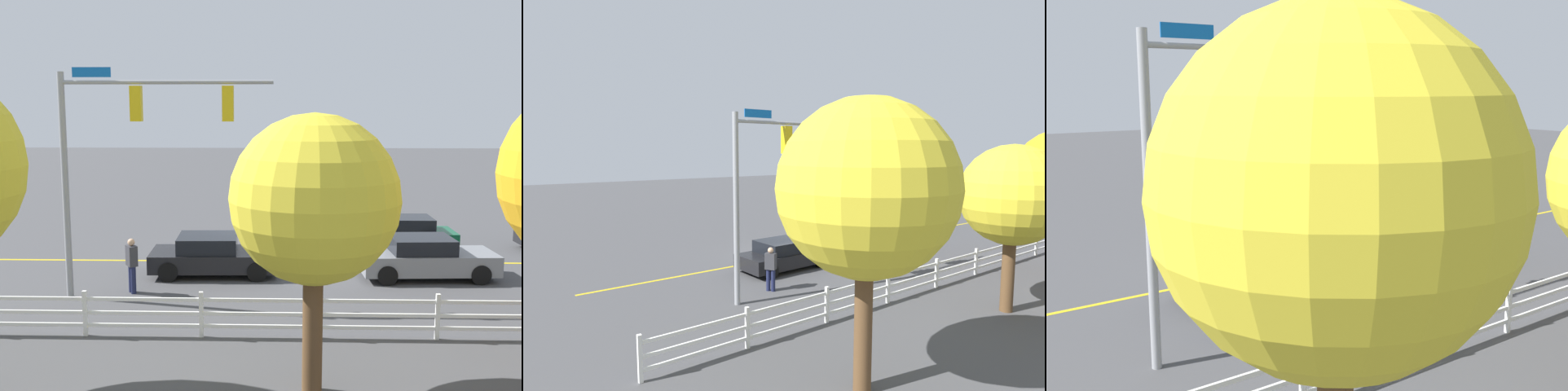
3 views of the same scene
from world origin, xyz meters
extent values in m
plane|color=#444447|center=(0.00, 0.00, 0.00)|extent=(120.00, 120.00, 0.00)
cube|color=gold|center=(-4.00, 0.00, 0.00)|extent=(28.00, 0.16, 0.01)
cylinder|color=gray|center=(5.64, 4.36, 3.31)|extent=(0.20, 0.20, 6.62)
cylinder|color=gray|center=(2.62, 4.36, 6.32)|extent=(6.05, 0.12, 0.12)
cube|color=#0C59B2|center=(4.74, 4.38, 6.60)|extent=(1.10, 0.03, 0.28)
cube|color=gold|center=(3.50, 4.36, 5.72)|extent=(0.32, 0.28, 1.00)
sphere|color=red|center=(3.50, 4.21, 6.04)|extent=(0.17, 0.17, 0.17)
sphere|color=orange|center=(3.50, 4.21, 5.72)|extent=(0.17, 0.17, 0.17)
sphere|color=#148C19|center=(3.50, 4.21, 5.40)|extent=(0.17, 0.17, 0.17)
cube|color=gold|center=(0.88, 4.36, 5.72)|extent=(0.32, 0.28, 1.00)
sphere|color=red|center=(0.88, 4.21, 6.04)|extent=(0.17, 0.17, 0.17)
sphere|color=orange|center=(0.88, 4.21, 5.72)|extent=(0.17, 0.17, 0.17)
sphere|color=#148C19|center=(0.88, 4.21, 5.40)|extent=(0.17, 0.17, 0.17)
cube|color=black|center=(1.61, 1.71, 0.52)|extent=(4.30, 2.07, 0.60)
cube|color=black|center=(1.82, 1.71, 1.08)|extent=(2.02, 1.80, 0.52)
cylinder|color=black|center=(0.20, 0.75, 0.32)|extent=(0.65, 0.24, 0.64)
cylinder|color=black|center=(0.14, 2.56, 0.32)|extent=(0.65, 0.24, 0.64)
cylinder|color=black|center=(3.08, 0.85, 0.32)|extent=(0.65, 0.24, 0.64)
cylinder|color=black|center=(3.01, 2.66, 0.32)|extent=(0.65, 0.24, 0.64)
cube|color=slate|center=(-5.49, 1.95, 0.55)|extent=(4.49, 2.01, 0.66)
cube|color=black|center=(-5.27, 1.96, 1.13)|extent=(2.09, 1.71, 0.50)
cylinder|color=black|center=(-6.94, 1.04, 0.32)|extent=(0.65, 0.25, 0.64)
cylinder|color=black|center=(-7.03, 2.71, 0.32)|extent=(0.65, 0.25, 0.64)
cylinder|color=black|center=(-3.95, 1.19, 0.32)|extent=(0.65, 0.25, 0.64)
cylinder|color=black|center=(-4.04, 2.86, 0.32)|extent=(0.65, 0.25, 0.64)
cube|color=#0C4C2D|center=(-5.46, -2.07, 0.50)|extent=(4.10, 1.79, 0.56)
cube|color=black|center=(-5.66, -2.07, 1.04)|extent=(1.91, 1.60, 0.53)
cylinder|color=black|center=(-4.07, -1.24, 0.32)|extent=(0.64, 0.22, 0.64)
cylinder|color=black|center=(-4.06, -2.88, 0.32)|extent=(0.64, 0.22, 0.64)
cylinder|color=black|center=(-6.85, -1.25, 0.32)|extent=(0.64, 0.22, 0.64)
cylinder|color=black|center=(-6.84, -2.90, 0.32)|extent=(0.64, 0.22, 0.64)
cylinder|color=#191E3F|center=(3.94, 3.79, 0.42)|extent=(0.16, 0.16, 0.85)
cylinder|color=#191E3F|center=(3.83, 3.96, 0.42)|extent=(0.16, 0.16, 0.85)
cube|color=#333338|center=(3.89, 3.87, 1.16)|extent=(0.43, 0.48, 0.62)
sphere|color=tan|center=(3.89, 3.87, 1.58)|extent=(0.22, 0.22, 0.22)
cube|color=white|center=(-4.44, 7.40, 0.57)|extent=(0.10, 0.10, 1.15)
cube|color=white|center=(-1.56, 7.40, 0.57)|extent=(0.10, 0.10, 1.15)
cube|color=white|center=(1.33, 7.40, 0.57)|extent=(0.10, 0.10, 1.15)
cube|color=white|center=(4.22, 7.40, 0.57)|extent=(0.10, 0.10, 1.15)
cube|color=white|center=(-3.00, 7.40, 0.95)|extent=(26.00, 0.06, 0.09)
cube|color=white|center=(-3.00, 7.40, 0.60)|extent=(26.00, 0.06, 0.09)
cube|color=white|center=(-3.00, 7.40, 0.28)|extent=(26.00, 0.06, 0.09)
cylinder|color=brown|center=(-1.24, 10.25, 1.34)|extent=(0.40, 0.40, 2.67)
sphere|color=yellow|center=(-1.24, 10.25, 3.91)|extent=(3.29, 3.29, 3.29)
camera|label=1|loc=(-0.55, 21.78, 5.68)|focal=42.07mm
camera|label=2|loc=(12.91, 16.85, 5.32)|focal=29.35mm
camera|label=3|loc=(10.09, 15.53, 5.60)|focal=42.75mm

